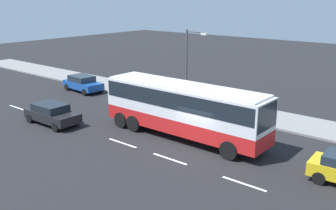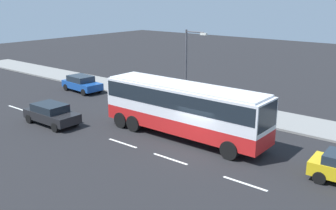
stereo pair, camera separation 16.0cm
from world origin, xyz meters
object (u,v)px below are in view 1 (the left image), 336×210
at_px(car_blue_saloon, 83,83).
at_px(street_lamp, 189,63).
at_px(car_black_sedan, 52,113).
at_px(pedestrian_near_curb, 200,92).
at_px(coach_bus, 183,105).

xyz_separation_m(car_blue_saloon, street_lamp, (11.42, 1.58, 2.98)).
relative_size(car_black_sedan, pedestrian_near_curb, 2.84).
bearing_deg(pedestrian_near_curb, coach_bus, -46.57).
distance_m(coach_bus, pedestrian_near_curb, 8.45).
bearing_deg(car_blue_saloon, street_lamp, 12.30).
xyz_separation_m(car_black_sedan, car_blue_saloon, (-6.14, 7.64, 0.01)).
xyz_separation_m(car_black_sedan, street_lamp, (5.28, 9.22, 3.00)).
relative_size(coach_bus, car_blue_saloon, 2.60).
bearing_deg(street_lamp, pedestrian_near_curb, 96.44).
height_order(coach_bus, pedestrian_near_curb, coach_bus).
distance_m(car_blue_saloon, street_lamp, 11.91).
bearing_deg(car_blue_saloon, car_black_sedan, -46.78).
distance_m(pedestrian_near_curb, street_lamp, 3.42).
height_order(coach_bus, street_lamp, street_lamp).
relative_size(car_blue_saloon, street_lamp, 0.71).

